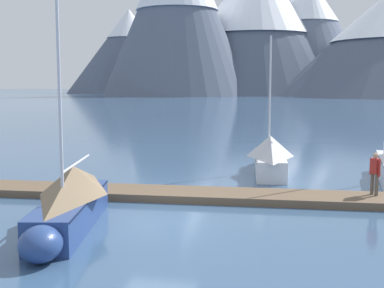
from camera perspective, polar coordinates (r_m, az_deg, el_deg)
ground_plane at (r=17.46m, az=-4.06°, el=-8.84°), size 700.00×700.00×0.00m
mountain_west_summit at (r=240.92m, az=-6.98°, el=10.31°), size 57.38×57.38×38.15m
mountain_central_massif at (r=198.66m, az=-1.67°, el=15.64°), size 56.52×56.52×66.08m
mountain_shoulder_ridge at (r=220.04m, az=7.09°, el=13.52°), size 80.49×80.49×56.93m
mountain_east_summit at (r=222.29m, az=12.70°, el=11.94°), size 61.89×61.89×48.54m
dock at (r=21.18m, az=-1.11°, el=-5.62°), size 24.78×3.43×0.30m
sailboat_second_berth at (r=17.05m, az=-13.44°, el=-6.09°), size 2.68×7.07×9.02m
sailboat_mid_dock_port at (r=26.93m, az=8.63°, el=-1.26°), size 2.11×6.95×7.16m
person_on_dock at (r=21.39m, az=19.70°, el=-2.86°), size 0.39×0.52×1.69m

